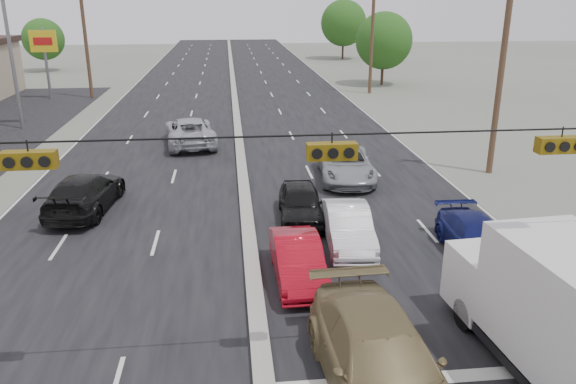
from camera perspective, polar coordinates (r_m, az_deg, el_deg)
name	(u,v)px	position (r m, az deg, el deg)	size (l,w,h in m)	color
ground	(263,377)	(13.92, -2.55, -18.23)	(200.00, 200.00, 0.00)	#606356
road_surface	(237,118)	(41.91, -5.25, 7.50)	(20.00, 160.00, 0.02)	black
center_median	(237,117)	(41.89, -5.25, 7.63)	(0.50, 160.00, 0.20)	gray
utility_pole_left_c	(85,38)	(52.52, -19.89, 14.47)	(1.60, 0.30, 10.00)	#422D1E
utility_pole_right_b	(501,71)	(29.34, 20.85, 11.44)	(1.60, 0.30, 10.00)	#422D1E
utility_pole_right_c	(372,36)	(52.80, 8.54, 15.38)	(1.60, 0.30, 10.00)	#422D1E
traffic_signals	(327,149)	(11.61, 3.98, 4.34)	(25.00, 0.30, 0.54)	black
pole_sign_far	(44,47)	(53.47, -23.54, 13.35)	(2.20, 0.25, 6.00)	slate
tree_left_far	(43,39)	(74.35, -23.61, 14.03)	(4.80, 4.80, 6.12)	#382619
tree_right_mid	(384,41)	(58.32, 9.72, 14.91)	(5.60, 5.60, 7.14)	#382619
tree_right_far	(344,23)	(82.80, 5.67, 16.72)	(6.40, 6.40, 8.16)	#382619
box_truck	(562,314)	(14.28, 26.11, -11.06)	(2.84, 6.82, 3.38)	black
tan_sedan	(381,362)	(13.02, 9.38, -16.71)	(2.46, 6.04, 1.75)	olive
red_sedan	(298,260)	(17.64, 1.00, -6.95)	(1.45, 4.15, 1.37)	#A60A19
black_suv	(562,344)	(15.08, 26.04, -13.74)	(2.49, 5.39, 1.50)	black
queue_car_a	(301,203)	(22.24, 1.28, -1.17)	(1.69, 4.21, 1.43)	black
queue_car_b	(348,227)	(20.09, 6.12, -3.58)	(1.52, 4.34, 1.43)	white
queue_car_c	(346,165)	(27.40, 5.90, 2.78)	(2.51, 5.43, 1.51)	#929599
queue_car_d	(477,239)	(20.26, 18.61, -4.54)	(1.82, 4.47, 1.30)	#101654
oncoming_near	(85,193)	(24.68, -19.95, -0.11)	(2.18, 5.37, 1.56)	black
oncoming_far	(190,132)	(34.29, -9.94, 6.07)	(2.75, 5.95, 1.65)	#AFB0B7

